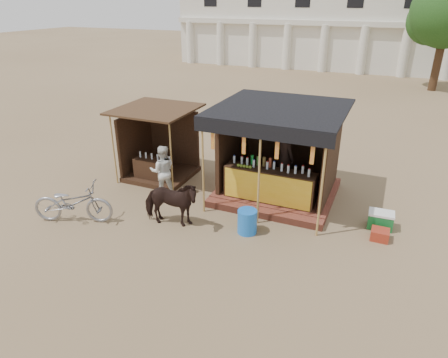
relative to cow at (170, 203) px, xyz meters
name	(u,v)px	position (x,y,z in m)	size (l,w,h in m)	color
ground	(198,244)	(1.07, -0.53, -0.65)	(120.00, 120.00, 0.00)	#846B4C
main_stall	(278,164)	(2.07, 2.83, 0.38)	(3.60, 3.61, 2.78)	brown
secondary_stall	(157,152)	(-2.10, 2.71, 0.20)	(2.40, 2.40, 2.38)	#372114
cow	(170,203)	(0.00, 0.00, 0.00)	(0.71, 1.55, 1.31)	black
motorbike	(73,203)	(-2.51, -0.85, -0.09)	(0.74, 2.13, 1.12)	gray
bystander	(163,171)	(-1.11, 1.47, 0.15)	(0.78, 0.61, 1.60)	silver
blue_barrel	(247,221)	(1.98, 0.46, -0.33)	(0.50, 0.50, 0.64)	blue
red_crate	(380,235)	(5.16, 1.47, -0.52)	(0.44, 0.40, 0.27)	maroon
cooler	(381,220)	(5.12, 2.07, -0.42)	(0.66, 0.46, 0.46)	#176A2C
background_building	(334,17)	(-0.93, 29.42, 3.33)	(26.00, 7.45, 8.18)	silver
tree	(444,14)	(6.88, 21.61, 3.98)	(4.50, 4.40, 7.00)	#382314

